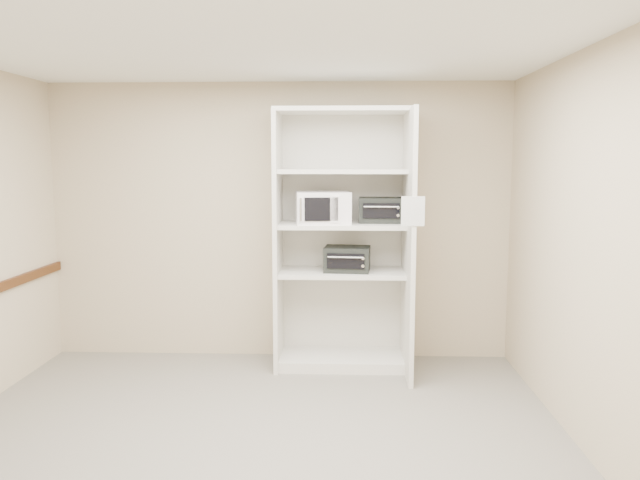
{
  "coord_description": "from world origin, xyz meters",
  "views": [
    {
      "loc": [
        0.63,
        -4.09,
        1.94
      ],
      "look_at": [
        0.43,
        1.29,
        1.26
      ],
      "focal_mm": 35.0,
      "sensor_mm": 36.0,
      "label": 1
    }
  ],
  "objects_px": {
    "toaster_oven_upper": "(381,210)",
    "shelving_unit": "(347,248)",
    "toaster_oven_lower": "(347,259)",
    "microwave": "(323,208)"
  },
  "relations": [
    {
      "from": "microwave",
      "to": "shelving_unit",
      "type": "bearing_deg",
      "value": 7.83
    },
    {
      "from": "toaster_oven_upper",
      "to": "toaster_oven_lower",
      "type": "bearing_deg",
      "value": -160.89
    },
    {
      "from": "shelving_unit",
      "to": "microwave",
      "type": "relative_size",
      "value": 4.95
    },
    {
      "from": "toaster_oven_upper",
      "to": "shelving_unit",
      "type": "bearing_deg",
      "value": -168.09
    },
    {
      "from": "toaster_oven_upper",
      "to": "toaster_oven_lower",
      "type": "xyz_separation_m",
      "value": [
        -0.31,
        -0.1,
        -0.45
      ]
    },
    {
      "from": "shelving_unit",
      "to": "toaster_oven_lower",
      "type": "relative_size",
      "value": 5.83
    },
    {
      "from": "shelving_unit",
      "to": "microwave",
      "type": "height_order",
      "value": "shelving_unit"
    },
    {
      "from": "shelving_unit",
      "to": "toaster_oven_lower",
      "type": "xyz_separation_m",
      "value": [
        0.0,
        -0.04,
        -0.1
      ]
    },
    {
      "from": "toaster_oven_upper",
      "to": "toaster_oven_lower",
      "type": "relative_size",
      "value": 0.98
    },
    {
      "from": "shelving_unit",
      "to": "toaster_oven_lower",
      "type": "distance_m",
      "value": 0.1
    }
  ]
}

